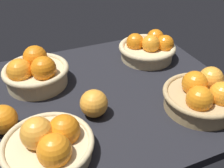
{
  "coord_description": "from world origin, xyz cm",
  "views": [
    {
      "loc": [
        27.96,
        68.76,
        56.49
      ],
      "look_at": [
        -0.98,
        1.35,
        7.0
      ],
      "focal_mm": 43.67,
      "sensor_mm": 36.0,
      "label": 1
    }
  ],
  "objects_px": {
    "basket_near_right": "(35,72)",
    "loose_orange_back_gap": "(94,103)",
    "loose_orange_front_gap": "(3,119)",
    "basket_near_left": "(148,48)",
    "basket_far_left": "(203,95)",
    "basket_far_right": "(50,144)"
  },
  "relations": [
    {
      "from": "basket_far_right",
      "to": "loose_orange_back_gap",
      "type": "relative_size",
      "value": 2.78
    },
    {
      "from": "basket_near_right",
      "to": "loose_orange_front_gap",
      "type": "height_order",
      "value": "basket_near_right"
    },
    {
      "from": "basket_near_left",
      "to": "loose_orange_front_gap",
      "type": "height_order",
      "value": "basket_near_left"
    },
    {
      "from": "basket_far_right",
      "to": "basket_near_right",
      "type": "bearing_deg",
      "value": -94.56
    },
    {
      "from": "loose_orange_front_gap",
      "to": "basket_near_left",
      "type": "bearing_deg",
      "value": -159.37
    },
    {
      "from": "basket_far_left",
      "to": "basket_near_left",
      "type": "distance_m",
      "value": 0.35
    },
    {
      "from": "basket_near_right",
      "to": "loose_orange_back_gap",
      "type": "distance_m",
      "value": 0.26
    },
    {
      "from": "basket_near_left",
      "to": "loose_orange_front_gap",
      "type": "distance_m",
      "value": 0.62
    },
    {
      "from": "basket_far_right",
      "to": "loose_orange_back_gap",
      "type": "xyz_separation_m",
      "value": [
        -0.15,
        -0.11,
        0.0
      ]
    },
    {
      "from": "basket_far_left",
      "to": "loose_orange_back_gap",
      "type": "bearing_deg",
      "value": -17.4
    },
    {
      "from": "basket_far_right",
      "to": "basket_far_left",
      "type": "distance_m",
      "value": 0.47
    },
    {
      "from": "basket_far_left",
      "to": "loose_orange_back_gap",
      "type": "height_order",
      "value": "basket_far_left"
    },
    {
      "from": "basket_near_right",
      "to": "basket_near_left",
      "type": "distance_m",
      "value": 0.45
    },
    {
      "from": "basket_near_right",
      "to": "basket_far_left",
      "type": "height_order",
      "value": "basket_near_right"
    },
    {
      "from": "loose_orange_back_gap",
      "to": "basket_far_right",
      "type": "bearing_deg",
      "value": 34.27
    },
    {
      "from": "loose_orange_front_gap",
      "to": "loose_orange_back_gap",
      "type": "height_order",
      "value": "loose_orange_back_gap"
    },
    {
      "from": "loose_orange_back_gap",
      "to": "basket_far_left",
      "type": "bearing_deg",
      "value": 162.6
    },
    {
      "from": "loose_orange_back_gap",
      "to": "basket_near_left",
      "type": "bearing_deg",
      "value": -142.38
    },
    {
      "from": "basket_near_left",
      "to": "loose_orange_back_gap",
      "type": "distance_m",
      "value": 0.41
    },
    {
      "from": "loose_orange_front_gap",
      "to": "loose_orange_back_gap",
      "type": "bearing_deg",
      "value": 172.56
    },
    {
      "from": "basket_far_left",
      "to": "basket_near_left",
      "type": "xyz_separation_m",
      "value": [
        -0.01,
        -0.35,
        -0.0
      ]
    },
    {
      "from": "basket_far_left",
      "to": "basket_far_right",
      "type": "bearing_deg",
      "value": 0.81
    }
  ]
}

